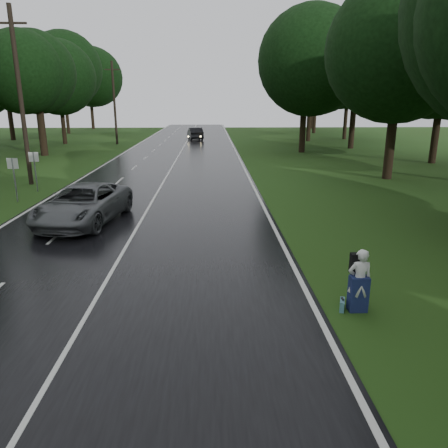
# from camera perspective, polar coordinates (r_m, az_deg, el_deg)

# --- Properties ---
(ground) EXTENTS (160.00, 160.00, 0.00)m
(ground) POSITION_cam_1_polar(r_m,az_deg,el_deg) (10.51, -19.59, -14.62)
(ground) COLOR #214313
(ground) RESTS_ON ground
(road) EXTENTS (12.00, 140.00, 0.04)m
(road) POSITION_cam_1_polar(r_m,az_deg,el_deg) (29.21, -7.97, 5.73)
(road) COLOR black
(road) RESTS_ON ground
(lane_center) EXTENTS (0.12, 140.00, 0.01)m
(lane_center) POSITION_cam_1_polar(r_m,az_deg,el_deg) (29.20, -7.97, 5.78)
(lane_center) COLOR silver
(lane_center) RESTS_ON road
(grey_car) EXTENTS (3.61, 6.25, 1.64)m
(grey_car) POSITION_cam_1_polar(r_m,az_deg,el_deg) (19.72, -18.20, 2.56)
(grey_car) COLOR #575B5D
(grey_car) RESTS_ON road
(far_car) EXTENTS (2.49, 5.16, 1.63)m
(far_car) POSITION_cam_1_polar(r_m,az_deg,el_deg) (60.34, -3.87, 11.94)
(far_car) COLOR black
(far_car) RESTS_ON road
(hitchhiker) EXTENTS (0.61, 0.55, 1.67)m
(hitchhiker) POSITION_cam_1_polar(r_m,az_deg,el_deg) (11.47, 17.55, -7.42)
(hitchhiker) COLOR silver
(hitchhiker) RESTS_ON ground
(suitcase) EXTENTS (0.23, 0.41, 0.28)m
(suitcase) POSITION_cam_1_polar(r_m,az_deg,el_deg) (11.63, 15.46, -10.34)
(suitcase) COLOR teal
(suitcase) RESTS_ON ground
(utility_pole_mid) EXTENTS (1.80, 0.28, 10.66)m
(utility_pole_mid) POSITION_cam_1_polar(r_m,az_deg,el_deg) (30.52, -24.27, 4.86)
(utility_pole_mid) COLOR black
(utility_pole_mid) RESTS_ON ground
(utility_pole_far) EXTENTS (1.80, 0.28, 9.75)m
(utility_pole_far) POSITION_cam_1_polar(r_m,az_deg,el_deg) (55.81, -14.04, 10.29)
(utility_pole_far) COLOR black
(utility_pole_far) RESTS_ON ground
(road_sign_a) EXTENTS (0.56, 0.10, 2.34)m
(road_sign_a) POSITION_cam_1_polar(r_m,az_deg,el_deg) (25.41, -25.78, 2.67)
(road_sign_a) COLOR white
(road_sign_a) RESTS_ON ground
(road_sign_b) EXTENTS (0.56, 0.10, 2.33)m
(road_sign_b) POSITION_cam_1_polar(r_m,az_deg,el_deg) (27.90, -23.56, 4.01)
(road_sign_b) COLOR white
(road_sign_b) RESTS_ON ground
(tree_left_e) EXTENTS (9.29, 9.29, 14.51)m
(tree_left_e) POSITION_cam_1_polar(r_m,az_deg,el_deg) (46.31, -22.76, 8.42)
(tree_left_e) COLOR black
(tree_left_e) RESTS_ON ground
(tree_left_f) EXTENTS (8.76, 8.76, 13.69)m
(tree_left_f) POSITION_cam_1_polar(r_m,az_deg,el_deg) (58.14, -20.39, 9.99)
(tree_left_f) COLOR black
(tree_left_f) RESTS_ON ground
(tree_right_d) EXTENTS (9.32, 9.32, 14.57)m
(tree_right_d) POSITION_cam_1_polar(r_m,az_deg,el_deg) (31.92, 20.84, 5.67)
(tree_right_d) COLOR black
(tree_right_d) RESTS_ON ground
(tree_right_e) EXTENTS (9.56, 9.56, 14.93)m
(tree_right_e) POSITION_cam_1_polar(r_m,az_deg,el_deg) (46.26, 10.29, 9.40)
(tree_right_e) COLOR black
(tree_right_e) RESTS_ON ground
(tree_right_f) EXTENTS (8.93, 8.93, 13.95)m
(tree_right_f) POSITION_cam_1_polar(r_m,az_deg,el_deg) (59.50, 11.12, 10.80)
(tree_right_f) COLOR black
(tree_right_f) RESTS_ON ground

